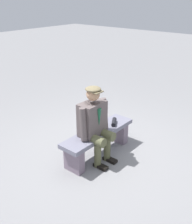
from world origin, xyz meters
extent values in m
plane|color=gray|center=(0.00, 0.00, 0.00)|extent=(30.00, 30.00, 0.00)
cube|color=slate|center=(0.00, 0.00, 0.41)|extent=(1.43, 0.37, 0.07)
cube|color=slate|center=(-0.58, 0.00, 0.19)|extent=(0.13, 0.32, 0.38)
cube|color=slate|center=(0.58, 0.00, 0.19)|extent=(0.13, 0.32, 0.38)
cube|color=#594E4D|center=(0.15, 0.00, 0.72)|extent=(0.43, 0.26, 0.53)
cylinder|color=#1E2338|center=(0.15, 0.00, 0.95)|extent=(0.24, 0.24, 0.06)
cone|color=#195938|center=(0.15, 0.14, 0.78)|extent=(0.07, 0.07, 0.29)
sphere|color=tan|center=(0.15, 0.02, 1.12)|extent=(0.20, 0.20, 0.20)
ellipsoid|color=brown|center=(0.15, 0.02, 1.20)|extent=(0.24, 0.24, 0.07)
cube|color=brown|center=(0.15, 0.11, 1.18)|extent=(0.16, 0.09, 0.02)
cylinder|color=brown|center=(0.03, 0.10, 0.46)|extent=(0.15, 0.44, 0.15)
cylinder|color=brown|center=(0.03, 0.21, 0.23)|extent=(0.11, 0.11, 0.46)
cube|color=black|center=(0.03, 0.27, 0.03)|extent=(0.10, 0.24, 0.05)
cylinder|color=#594E4D|center=(-0.10, 0.04, 0.73)|extent=(0.11, 0.16, 0.52)
cylinder|color=brown|center=(0.27, 0.10, 0.46)|extent=(0.15, 0.44, 0.15)
cylinder|color=brown|center=(0.27, 0.21, 0.23)|extent=(0.11, 0.11, 0.46)
cube|color=black|center=(0.27, 0.27, 0.03)|extent=(0.10, 0.24, 0.05)
cylinder|color=#594E4D|center=(0.40, 0.04, 0.73)|extent=(0.10, 0.13, 0.52)
cylinder|color=black|center=(-0.35, 0.05, 0.49)|extent=(0.25, 0.19, 0.07)
camera|label=1|loc=(2.98, 2.44, 2.48)|focal=43.26mm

